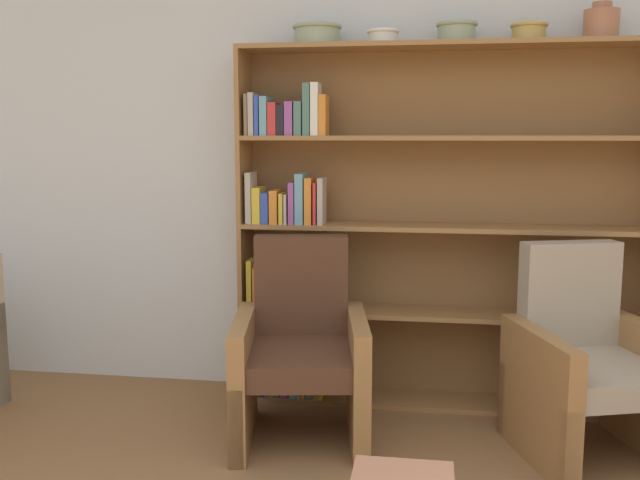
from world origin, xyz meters
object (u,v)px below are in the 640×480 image
(bowl_cream, at_px, (317,34))
(armchair_cushioned, at_px, (589,368))
(bowl_copper, at_px, (457,31))
(bowl_terracotta, at_px, (383,36))
(bowl_brass, at_px, (529,31))
(bookshelf, at_px, (406,233))
(armchair_leather, at_px, (301,354))
(vase_tall, at_px, (601,23))

(bowl_cream, bearing_deg, armchair_cushioned, -20.76)
(bowl_cream, bearing_deg, bowl_copper, 0.00)
(bowl_terracotta, height_order, bowl_brass, bowl_brass)
(bookshelf, distance_m, armchair_leather, 0.91)
(bookshelf, xyz_separation_m, vase_tall, (0.96, -0.02, 1.08))
(bowl_terracotta, xyz_separation_m, bowl_brass, (0.74, 0.00, 0.01))
(vase_tall, relative_size, armchair_leather, 0.19)
(bookshelf, relative_size, armchair_cushioned, 2.30)
(bookshelf, distance_m, armchair_cushioned, 1.16)
(vase_tall, distance_m, armchair_leather, 2.24)
(bookshelf, relative_size, armchair_leather, 2.30)
(bowl_terracotta, height_order, armchair_cushioned, bowl_terracotta)
(bowl_cream, bearing_deg, armchair_leather, -90.24)
(armchair_cushioned, bearing_deg, bowl_terracotta, -44.85)
(armchair_cushioned, bearing_deg, bowl_copper, -57.08)
(bookshelf, relative_size, vase_tall, 12.14)
(armchair_cushioned, bearing_deg, bookshelf, -49.55)
(bowl_brass, relative_size, armchair_leather, 0.20)
(bowl_copper, relative_size, bowl_brass, 1.13)
(bowl_cream, distance_m, armchair_cushioned, 2.17)
(bowl_terracotta, distance_m, vase_tall, 1.10)
(bowl_terracotta, xyz_separation_m, armchair_cushioned, (1.01, -0.52, -1.59))
(vase_tall, height_order, armchair_cushioned, vase_tall)
(bowl_cream, height_order, bowl_copper, bowl_cream)
(vase_tall, relative_size, armchair_cushioned, 0.19)
(bowl_copper, xyz_separation_m, armchair_leather, (-0.73, -0.51, -1.61))
(bowl_brass, distance_m, armchair_leather, 2.01)
(bookshelf, bearing_deg, armchair_leather, -132.42)
(bowl_cream, relative_size, armchair_leather, 0.27)
(armchair_leather, bearing_deg, bookshelf, -141.74)
(bowl_cream, relative_size, bowl_copper, 1.23)
(bowl_terracotta, bearing_deg, armchair_cushioned, -27.02)
(armchair_leather, bearing_deg, bowl_brass, -164.16)
(bowl_copper, height_order, armchair_leather, bowl_copper)
(bookshelf, bearing_deg, bowl_cream, -177.26)
(bowl_copper, relative_size, armchair_cushioned, 0.22)
(bowl_terracotta, bearing_deg, bowl_cream, 180.00)
(bookshelf, height_order, bowl_copper, bowl_copper)
(bowl_cream, distance_m, bowl_terracotta, 0.35)
(vase_tall, bearing_deg, bowl_terracotta, 180.00)
(bowl_terracotta, relative_size, vase_tall, 0.93)
(bowl_terracotta, bearing_deg, bookshelf, 9.55)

